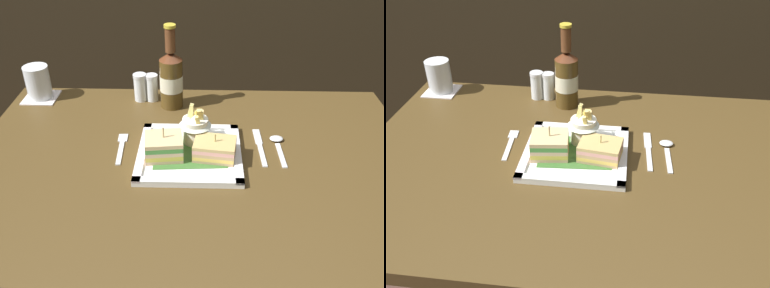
# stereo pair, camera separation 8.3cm
# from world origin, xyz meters

# --- Properties ---
(dining_table) EXTENTS (1.12, 0.77, 0.76)m
(dining_table) POSITION_xyz_m (0.00, 0.00, 0.57)
(dining_table) COLOR #4B371A
(dining_table) RESTS_ON ground_plane
(square_plate) EXTENTS (0.25, 0.25, 0.02)m
(square_plate) POSITION_xyz_m (-0.01, 0.02, 0.76)
(square_plate) COLOR white
(square_plate) RESTS_ON dining_table
(sandwich_half_left) EXTENTS (0.10, 0.09, 0.08)m
(sandwich_half_left) POSITION_xyz_m (-0.07, -0.00, 0.79)
(sandwich_half_left) COLOR #DFB087
(sandwich_half_left) RESTS_ON square_plate
(sandwich_half_right) EXTENTS (0.11, 0.09, 0.06)m
(sandwich_half_right) POSITION_xyz_m (0.05, -0.00, 0.79)
(sandwich_half_right) COLOR tan
(sandwich_half_right) RESTS_ON square_plate
(fries_cup) EXTENTS (0.08, 0.08, 0.10)m
(fries_cup) POSITION_xyz_m (-0.00, 0.07, 0.81)
(fries_cup) COLOR silver
(fries_cup) RESTS_ON square_plate
(beer_bottle) EXTENTS (0.07, 0.07, 0.25)m
(beer_bottle) POSITION_xyz_m (-0.07, 0.28, 0.85)
(beer_bottle) COLOR #4F3A17
(beer_bottle) RESTS_ON dining_table
(drink_coaster) EXTENTS (0.10, 0.10, 0.00)m
(drink_coaster) POSITION_xyz_m (-0.48, 0.31, 0.76)
(drink_coaster) COLOR silver
(drink_coaster) RESTS_ON dining_table
(water_glass) EXTENTS (0.07, 0.07, 0.10)m
(water_glass) POSITION_xyz_m (-0.48, 0.31, 0.80)
(water_glass) COLOR silver
(water_glass) RESTS_ON dining_table
(fork) EXTENTS (0.03, 0.14, 0.00)m
(fork) POSITION_xyz_m (-0.19, 0.05, 0.76)
(fork) COLOR silver
(fork) RESTS_ON dining_table
(knife) EXTENTS (0.02, 0.17, 0.00)m
(knife) POSITION_xyz_m (0.17, 0.07, 0.76)
(knife) COLOR silver
(knife) RESTS_ON dining_table
(spoon) EXTENTS (0.03, 0.14, 0.01)m
(spoon) POSITION_xyz_m (0.21, 0.07, 0.76)
(spoon) COLOR silver
(spoon) RESTS_ON dining_table
(salt_shaker) EXTENTS (0.04, 0.04, 0.08)m
(salt_shaker) POSITION_xyz_m (-0.17, 0.31, 0.79)
(salt_shaker) COLOR silver
(salt_shaker) RESTS_ON dining_table
(pepper_shaker) EXTENTS (0.04, 0.04, 0.08)m
(pepper_shaker) POSITION_xyz_m (-0.14, 0.31, 0.79)
(pepper_shaker) COLOR silver
(pepper_shaker) RESTS_ON dining_table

